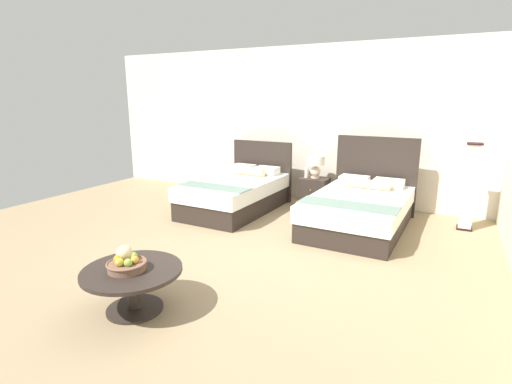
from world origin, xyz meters
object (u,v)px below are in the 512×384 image
Objects in this scene: bed_near_window at (237,193)px; bed_near_corner at (360,208)px; floor_lamp_corner at (469,187)px; vase at (306,173)px; nightstand at (314,192)px; coffee_table at (133,280)px; fruit_bowl at (126,262)px; loose_apple at (119,252)px; table_lamp at (316,164)px.

bed_near_corner reaches higher than bed_near_window.
bed_near_corner is 1.63× the size of floor_lamp_corner.
floor_lamp_corner is (2.62, -0.20, 0.05)m from vase.
vase is (-1.18, 0.87, 0.30)m from bed_near_corner.
nightstand reaches higher than coffee_table.
fruit_bowl is 5.06× the size of loose_apple.
bed_near_window is 3.20m from loose_apple.
fruit_bowl is 0.28× the size of floor_lamp_corner.
coffee_table is (0.81, -3.34, -0.00)m from bed_near_window.
coffee_table is 2.53× the size of fruit_bowl.
fruit_bowl is (-0.34, -4.29, 0.23)m from nightstand.
vase is 2.63m from floor_lamp_corner.
loose_apple is (-0.64, -4.10, -0.33)m from table_lamp.
table_lamp is 5.71× the size of loose_apple.
bed_near_corner is 4.14× the size of nightstand.
coffee_table is at bearing -76.30° from bed_near_window.
nightstand is 0.38m from vase.
fruit_bowl is (-1.37, -3.38, 0.18)m from bed_near_corner.
nightstand is 4.14m from loose_apple.
fruit_bowl is at bearing -94.48° from nightstand.
bed_near_window is 29.45× the size of loose_apple.
floor_lamp_corner reaches higher than table_lamp.
vase is at bearing 42.24° from bed_near_window.
bed_near_window is at bearing 103.03° from fruit_bowl.
bed_near_corner reaches higher than nightstand.
floor_lamp_corner reaches higher than bed_near_window.
nightstand reaches higher than loose_apple.
table_lamp is (0.00, 0.02, 0.52)m from nightstand.
bed_near_window reaches higher than coffee_table.
table_lamp is 2.28× the size of vase.
bed_near_corner reaches higher than fruit_bowl.
nightstand is (-1.03, 0.91, -0.05)m from bed_near_corner.
fruit_bowl is at bearing -124.73° from floor_lamp_corner.
vase is at bearing -164.94° from nightstand.
fruit_bowl is 4.93m from floor_lamp_corner.
bed_near_window is 1.61× the size of floor_lamp_corner.
bed_near_window is 4.07× the size of nightstand.
nightstand is 1.27× the size of table_lamp.
loose_apple is 0.05× the size of floor_lamp_corner.
bed_near_window is 3.46m from fruit_bowl.
floor_lamp_corner reaches higher than loose_apple.
bed_near_window reaches higher than fruit_bowl.
vase is at bearing 87.93° from coffee_table.
loose_apple is (-1.67, -3.18, 0.14)m from bed_near_corner.
fruit_bowl is at bearing -94.46° from table_lamp.
fruit_bowl is at bearing -92.52° from vase.
fruit_bowl reaches higher than nightstand.
bed_near_corner is at bearing -41.34° from nightstand.
coffee_table is (-0.30, -4.28, -0.47)m from table_lamp.
floor_lamp_corner is at bearing 55.27° from fruit_bowl.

